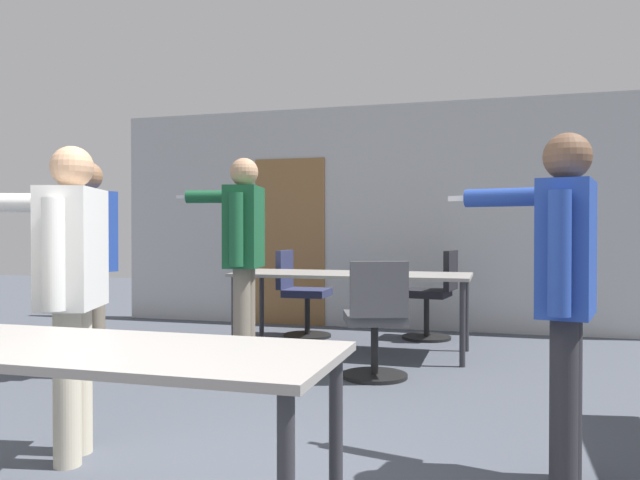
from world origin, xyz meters
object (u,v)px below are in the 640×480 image
at_px(person_left_plaid, 242,243).
at_px(office_chair_mid_tucked, 376,324).
at_px(person_far_watching, 564,273).
at_px(office_chair_far_left, 434,297).
at_px(person_right_polo, 87,246).
at_px(office_chair_far_right, 301,296).
at_px(person_near_casual, 70,272).

distance_m(person_left_plaid, office_chair_mid_tucked, 1.29).
height_order(person_far_watching, office_chair_far_left, person_far_watching).
height_order(person_right_polo, office_chair_far_left, person_right_polo).
distance_m(person_far_watching, person_right_polo, 3.67).
relative_size(office_chair_far_right, office_chair_mid_tucked, 1.02).
bearing_deg(office_chair_mid_tucked, person_far_watching, -74.04).
bearing_deg(person_right_polo, office_chair_far_left, -34.15).
distance_m(office_chair_far_left, office_chair_mid_tucked, 1.97).
bearing_deg(person_near_casual, person_far_watching, -101.76).
height_order(person_near_casual, person_left_plaid, person_left_plaid).
xyz_separation_m(person_far_watching, person_near_casual, (-2.36, -0.33, -0.02)).
distance_m(person_far_watching, person_near_casual, 2.39).
xyz_separation_m(person_left_plaid, office_chair_mid_tucked, (1.13, -0.04, -0.62)).
height_order(person_near_casual, person_right_polo, person_right_polo).
bearing_deg(office_chair_far_left, office_chair_far_right, 107.17).
bearing_deg(person_near_casual, office_chair_mid_tucked, -49.03).
distance_m(person_far_watching, office_chair_mid_tucked, 2.19).
height_order(person_near_casual, office_chair_far_right, person_near_casual).
height_order(office_chair_far_left, office_chair_far_right, office_chair_far_left).
bearing_deg(person_right_polo, office_chair_far_right, -14.42).
distance_m(person_right_polo, office_chair_far_right, 2.54).
height_order(person_left_plaid, person_right_polo, person_left_plaid).
relative_size(person_right_polo, office_chair_mid_tucked, 1.84).
xyz_separation_m(person_left_plaid, person_right_polo, (-1.11, -0.53, -0.02)).
bearing_deg(office_chair_far_right, person_right_polo, -26.40).
distance_m(person_near_casual, office_chair_far_left, 4.31).
bearing_deg(office_chair_mid_tucked, person_right_polo, 173.97).
xyz_separation_m(person_right_polo, office_chair_mid_tucked, (2.25, 0.48, -0.60)).
xyz_separation_m(person_far_watching, person_right_polo, (-3.44, 1.27, 0.07)).
bearing_deg(person_left_plaid, person_far_watching, -138.04).
relative_size(person_left_plaid, office_chair_far_left, 1.85).
distance_m(person_far_watching, office_chair_far_left, 3.86).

